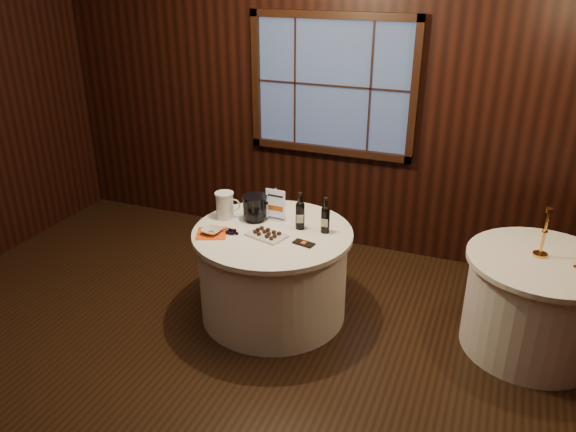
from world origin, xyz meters
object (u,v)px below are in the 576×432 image
at_px(port_bottle_left, 300,213).
at_px(brass_candlestick, 543,239).
at_px(ice_bucket, 255,207).
at_px(glass_pitcher, 225,205).
at_px(sign_stand, 276,209).
at_px(grape_bunch, 232,231).
at_px(cracker_bowl, 212,231).
at_px(chocolate_plate, 267,234).
at_px(main_table, 273,273).
at_px(chocolate_box, 304,243).
at_px(port_bottle_right, 325,217).
at_px(side_table, 535,304).

xyz_separation_m(port_bottle_left, brass_candlestick, (1.79, 0.22, 0.00)).
xyz_separation_m(ice_bucket, glass_pitcher, (-0.25, -0.05, 0.00)).
bearing_deg(sign_stand, grape_bunch, -117.16).
bearing_deg(ice_bucket, cracker_bowl, -119.89).
distance_m(port_bottle_left, chocolate_plate, 0.32).
xyz_separation_m(main_table, chocolate_box, (0.31, -0.12, 0.39)).
height_order(chocolate_box, cracker_bowl, cracker_bowl).
relative_size(port_bottle_left, ice_bucket, 1.45).
bearing_deg(glass_pitcher, ice_bucket, -8.11).
distance_m(port_bottle_left, port_bottle_right, 0.21).
relative_size(chocolate_plate, glass_pitcher, 1.51).
relative_size(port_bottle_right, glass_pitcher, 1.31).
xyz_separation_m(glass_pitcher, brass_candlestick, (2.44, 0.26, 0.02)).
height_order(sign_stand, grape_bunch, sign_stand).
bearing_deg(side_table, sign_stand, -177.54).
bearing_deg(side_table, ice_bucket, -175.92).
bearing_deg(port_bottle_right, chocolate_box, -115.65).
bearing_deg(port_bottle_right, main_table, -168.65).
xyz_separation_m(ice_bucket, grape_bunch, (-0.06, -0.31, -0.09)).
height_order(side_table, grape_bunch, grape_bunch).
relative_size(ice_bucket, chocolate_plate, 0.63).
bearing_deg(brass_candlestick, sign_stand, -176.26).
relative_size(chocolate_plate, grape_bunch, 2.01).
xyz_separation_m(glass_pitcher, cracker_bowl, (0.04, -0.31, -0.09)).
distance_m(sign_stand, port_bottle_right, 0.46).
distance_m(main_table, side_table, 2.02).
bearing_deg(glass_pitcher, port_bottle_left, -16.86).
bearing_deg(port_bottle_right, brass_candlestick, -0.38).
distance_m(side_table, port_bottle_right, 1.69).
xyz_separation_m(chocolate_box, glass_pitcher, (-0.77, 0.21, 0.11)).
distance_m(chocolate_box, cracker_bowl, 0.74).
xyz_separation_m(cracker_bowl, brass_candlestick, (2.40, 0.57, 0.11)).
distance_m(sign_stand, glass_pitcher, 0.42).
distance_m(ice_bucket, glass_pitcher, 0.25).
xyz_separation_m(side_table, sign_stand, (-2.06, -0.09, 0.48)).
relative_size(port_bottle_left, cracker_bowl, 2.03).
bearing_deg(side_table, port_bottle_right, -174.21).
height_order(sign_stand, port_bottle_left, port_bottle_left).
height_order(sign_stand, glass_pitcher, sign_stand).
height_order(side_table, ice_bucket, ice_bucket).
height_order(main_table, sign_stand, sign_stand).
bearing_deg(chocolate_box, sign_stand, 149.99).
relative_size(side_table, port_bottle_right, 3.67).
height_order(port_bottle_left, grape_bunch, port_bottle_left).
bearing_deg(sign_stand, side_table, 5.27).
relative_size(port_bottle_left, grape_bunch, 1.82).
bearing_deg(ice_bucket, port_bottle_right, -0.46).
relative_size(sign_stand, ice_bucket, 1.31).
xyz_separation_m(main_table, brass_candlestick, (1.97, 0.34, 0.52)).
bearing_deg(cracker_bowl, chocolate_box, 7.62).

